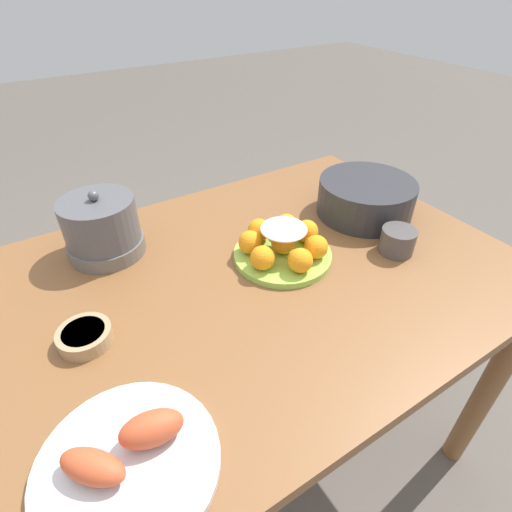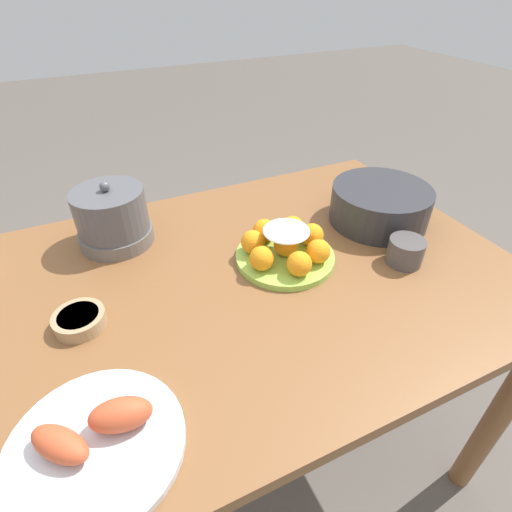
# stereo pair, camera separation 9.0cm
# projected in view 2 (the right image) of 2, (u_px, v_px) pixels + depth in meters

# --- Properties ---
(ground_plane) EXTENTS (12.00, 12.00, 0.00)m
(ground_plane) POSITION_uv_depth(u_px,v_px,m) (236.00, 453.00, 1.36)
(ground_plane) COLOR #5B544C
(dining_table) EXTENTS (1.34, 0.86, 0.77)m
(dining_table) POSITION_uv_depth(u_px,v_px,m) (227.00, 314.00, 0.96)
(dining_table) COLOR brown
(dining_table) RESTS_ON ground_plane
(cake_plate) EXTENTS (0.24, 0.24, 0.09)m
(cake_plate) POSITION_uv_depth(u_px,v_px,m) (285.00, 247.00, 0.94)
(cake_plate) COLOR #99CC4C
(cake_plate) RESTS_ON dining_table
(serving_bowl) EXTENTS (0.26, 0.26, 0.10)m
(serving_bowl) POSITION_uv_depth(u_px,v_px,m) (380.00, 204.00, 1.07)
(serving_bowl) COLOR #2D2D33
(serving_bowl) RESTS_ON dining_table
(sauce_bowl) EXTENTS (0.10, 0.10, 0.03)m
(sauce_bowl) POSITION_uv_depth(u_px,v_px,m) (79.00, 320.00, 0.78)
(sauce_bowl) COLOR tan
(sauce_bowl) RESTS_ON dining_table
(seafood_platter) EXTENTS (0.26, 0.26, 0.07)m
(seafood_platter) POSITION_uv_depth(u_px,v_px,m) (96.00, 440.00, 0.58)
(seafood_platter) COLOR silver
(seafood_platter) RESTS_ON dining_table
(cup_near) EXTENTS (0.08, 0.08, 0.06)m
(cup_near) POSITION_uv_depth(u_px,v_px,m) (406.00, 251.00, 0.93)
(cup_near) COLOR #4C4747
(cup_near) RESTS_ON dining_table
(warming_pot) EXTENTS (0.18, 0.18, 0.17)m
(warming_pot) POSITION_uv_depth(u_px,v_px,m) (112.00, 218.00, 0.98)
(warming_pot) COLOR #66605B
(warming_pot) RESTS_ON dining_table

